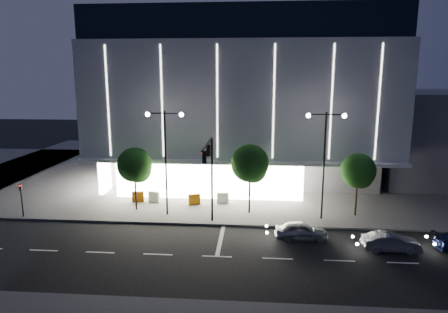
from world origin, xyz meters
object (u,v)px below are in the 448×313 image
car_second (391,242)px  barrier_a (138,197)px  barrier_d (223,198)px  street_lamp_east (325,150)px  ped_signal_far (21,197)px  street_lamp_west (165,148)px  barrier_b (154,197)px  traffic_mast (210,166)px  tree_right (358,173)px  tree_left (135,167)px  tree_mid (250,165)px  barrier_c (194,199)px  car_lead (301,231)px

car_second → barrier_a: (-20.29, 8.87, 0.02)m
barrier_d → street_lamp_east: bearing=-28.2°
street_lamp_east → barrier_a: 17.62m
ped_signal_far → street_lamp_west: bearing=7.1°
barrier_b → barrier_d: same height
ped_signal_far → barrier_b: (10.02, 4.80, -1.24)m
street_lamp_west → ped_signal_far: street_lamp_west is taller
street_lamp_west → traffic_mast: bearing=-33.6°
street_lamp_east → ped_signal_far: bearing=-176.6°
barrier_a → car_second: bearing=-33.3°
tree_right → barrier_b: size_ratio=5.01×
street_lamp_east → ped_signal_far: (-25.00, -1.50, -4.07)m
traffic_mast → tree_left: traffic_mast is taller
tree_mid → barrier_b: 9.99m
street_lamp_east → traffic_mast: bearing=-163.5°
street_lamp_west → tree_left: size_ratio=1.57×
tree_left → barrier_c: (4.89, 1.76, -3.38)m
traffic_mast → barrier_b: (-5.98, 5.96, -4.38)m
barrier_d → barrier_c: bearing=-172.0°
street_lamp_east → barrier_d: size_ratio=8.18×
car_lead → barrier_d: car_lead is taller
street_lamp_west → barrier_a: 7.10m
tree_left → barrier_d: tree_left is taller
tree_mid → tree_right: (9.00, -0.00, -0.45)m
street_lamp_east → tree_right: 3.81m
tree_right → car_second: size_ratio=1.44×
car_lead → barrier_a: bearing=60.7°
barrier_b → traffic_mast: bearing=-28.4°
tree_right → tree_left: bearing=180.0°
ped_signal_far → barrier_a: size_ratio=2.73×
traffic_mast → tree_left: bearing=152.2°
street_lamp_east → barrier_d: (-8.51, 3.44, -5.31)m
barrier_a → tree_right: bearing=-16.0°
car_lead → street_lamp_east: bearing=-29.1°
tree_left → car_lead: tree_left is taller
tree_right → car_second: bearing=-83.5°
barrier_d → car_lead: bearing=-56.2°
ped_signal_far → barrier_c: 14.61m
street_lamp_west → tree_left: 3.69m
street_lamp_east → car_lead: street_lamp_east is taller
tree_right → car_lead: size_ratio=1.43×
tree_left → barrier_c: 6.20m
car_lead → barrier_c: size_ratio=3.51×
traffic_mast → ped_signal_far: bearing=175.9°
tree_right → barrier_d: size_ratio=5.01×
barrier_c → tree_right: bearing=-25.4°
street_lamp_east → barrier_c: 12.60m
tree_mid → barrier_b: tree_mid is taller
tree_left → tree_right: bearing=-0.0°
street_lamp_east → car_second: 8.67m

